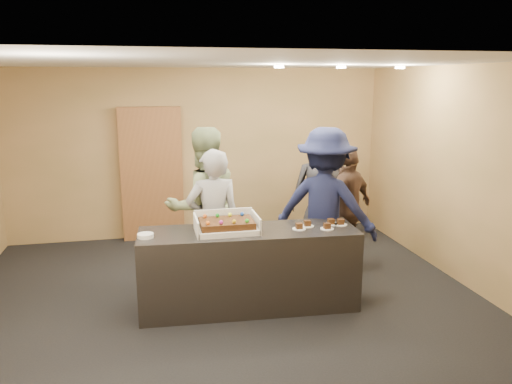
# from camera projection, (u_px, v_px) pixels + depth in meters

# --- Properties ---
(room) EXTENTS (6.04, 6.00, 2.70)m
(room) POSITION_uv_depth(u_px,v_px,m) (221.00, 184.00, 5.68)
(room) COLOR black
(room) RESTS_ON ground
(serving_counter) EXTENTS (2.43, 0.83, 0.90)m
(serving_counter) POSITION_uv_depth(u_px,v_px,m) (249.00, 269.00, 5.57)
(serving_counter) COLOR black
(serving_counter) RESTS_ON floor
(storage_cabinet) EXTENTS (0.96, 0.15, 2.11)m
(storage_cabinet) POSITION_uv_depth(u_px,v_px,m) (152.00, 174.00, 7.88)
(storage_cabinet) COLOR brown
(storage_cabinet) RESTS_ON floor
(cake_box) EXTENTS (0.68, 0.47, 0.20)m
(cake_box) POSITION_uv_depth(u_px,v_px,m) (226.00, 227.00, 5.44)
(cake_box) COLOR white
(cake_box) RESTS_ON serving_counter
(sheet_cake) EXTENTS (0.58, 0.40, 0.11)m
(sheet_cake) POSITION_uv_depth(u_px,v_px,m) (227.00, 223.00, 5.40)
(sheet_cake) COLOR #3D210D
(sheet_cake) RESTS_ON cake_box
(plate_stack) EXTENTS (0.17, 0.17, 0.04)m
(plate_stack) POSITION_uv_depth(u_px,v_px,m) (146.00, 236.00, 5.22)
(plate_stack) COLOR white
(plate_stack) RESTS_ON serving_counter
(slice_a) EXTENTS (0.15, 0.15, 0.07)m
(slice_a) POSITION_uv_depth(u_px,v_px,m) (299.00, 227.00, 5.51)
(slice_a) COLOR white
(slice_a) RESTS_ON serving_counter
(slice_b) EXTENTS (0.15, 0.15, 0.07)m
(slice_b) POSITION_uv_depth(u_px,v_px,m) (307.00, 224.00, 5.61)
(slice_b) COLOR white
(slice_b) RESTS_ON serving_counter
(slice_c) EXTENTS (0.15, 0.15, 0.07)m
(slice_c) POSITION_uv_depth(u_px,v_px,m) (327.00, 227.00, 5.51)
(slice_c) COLOR white
(slice_c) RESTS_ON serving_counter
(slice_d) EXTENTS (0.15, 0.15, 0.07)m
(slice_d) POSITION_uv_depth(u_px,v_px,m) (331.00, 223.00, 5.69)
(slice_d) COLOR white
(slice_d) RESTS_ON serving_counter
(slice_e) EXTENTS (0.15, 0.15, 0.07)m
(slice_e) POSITION_uv_depth(u_px,v_px,m) (341.00, 223.00, 5.67)
(slice_e) COLOR white
(slice_e) RESTS_ON serving_counter
(person_server_grey) EXTENTS (0.67, 0.46, 1.75)m
(person_server_grey) POSITION_uv_depth(u_px,v_px,m) (214.00, 223.00, 5.84)
(person_server_grey) COLOR #9A9B9F
(person_server_grey) RESTS_ON floor
(person_sage_man) EXTENTS (1.10, 0.94, 1.97)m
(person_sage_man) POSITION_uv_depth(u_px,v_px,m) (204.00, 207.00, 6.15)
(person_sage_man) COLOR gray
(person_sage_man) RESTS_ON floor
(person_navy_man) EXTENTS (1.46, 1.31, 1.97)m
(person_navy_man) POSITION_uv_depth(u_px,v_px,m) (325.00, 208.00, 6.10)
(person_navy_man) COLOR #161A3D
(person_navy_man) RESTS_ON floor
(person_brown_extra) EXTENTS (1.04, 0.88, 1.66)m
(person_brown_extra) POSITION_uv_depth(u_px,v_px,m) (348.00, 208.00, 6.69)
(person_brown_extra) COLOR brown
(person_brown_extra) RESTS_ON floor
(person_dark_suit) EXTENTS (0.99, 0.76, 1.82)m
(person_dark_suit) POSITION_uv_depth(u_px,v_px,m) (322.00, 190.00, 7.41)
(person_dark_suit) COLOR #28282D
(person_dark_suit) RESTS_ON floor
(ceiling_spotlights) EXTENTS (1.72, 0.12, 0.03)m
(ceiling_spotlights) POSITION_uv_depth(u_px,v_px,m) (341.00, 67.00, 6.20)
(ceiling_spotlights) COLOR #FFEAC6
(ceiling_spotlights) RESTS_ON ceiling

